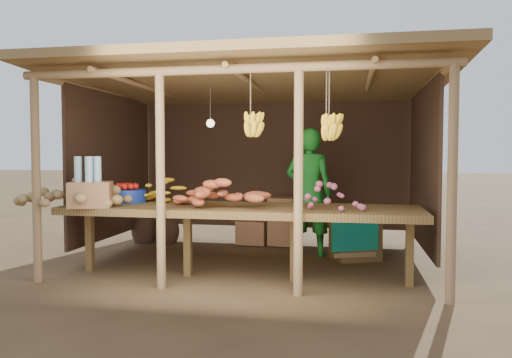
# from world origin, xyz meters

# --- Properties ---
(ground) EXTENTS (60.00, 60.00, 0.00)m
(ground) POSITION_xyz_m (0.00, 0.00, 0.00)
(ground) COLOR brown
(ground) RESTS_ON ground
(stall_structure) EXTENTS (4.70, 3.50, 2.43)m
(stall_structure) POSITION_xyz_m (0.04, 0.09, 1.93)
(stall_structure) COLOR #9D7951
(stall_structure) RESTS_ON ground
(counter) EXTENTS (3.90, 1.05, 0.80)m
(counter) POSITION_xyz_m (0.00, -0.95, 0.74)
(counter) COLOR brown
(counter) RESTS_ON ground
(potato_heap) EXTENTS (1.22, 0.86, 0.37)m
(potato_heap) POSITION_xyz_m (-1.82, -1.24, 0.99)
(potato_heap) COLOR #997D4F
(potato_heap) RESTS_ON counter
(sweet_potato_heap) EXTENTS (1.23, 0.88, 0.36)m
(sweet_potato_heap) POSITION_xyz_m (-0.16, -1.14, 0.98)
(sweet_potato_heap) COLOR #B24E2D
(sweet_potato_heap) RESTS_ON counter
(onion_heap) EXTENTS (0.80, 0.65, 0.35)m
(onion_heap) POSITION_xyz_m (0.96, -1.12, 0.98)
(onion_heap) COLOR #B0566E
(onion_heap) RESTS_ON counter
(banana_pile) EXTENTS (0.59, 0.39, 0.35)m
(banana_pile) POSITION_xyz_m (-1.01, -0.68, 0.97)
(banana_pile) COLOR yellow
(banana_pile) RESTS_ON counter
(tomato_basin) EXTENTS (0.44, 0.44, 0.23)m
(tomato_basin) POSITION_xyz_m (-1.40, -0.78, 0.89)
(tomato_basin) COLOR navy
(tomato_basin) RESTS_ON counter
(bottle_box) EXTENTS (0.52, 0.47, 0.55)m
(bottle_box) POSITION_xyz_m (-1.56, -1.35, 1.01)
(bottle_box) COLOR #946342
(bottle_box) RESTS_ON counter
(vendor) EXTENTS (0.63, 0.42, 1.72)m
(vendor) POSITION_xyz_m (0.64, 0.43, 0.86)
(vendor) COLOR #1B7C24
(vendor) RESTS_ON ground
(tarp_crate) EXTENTS (0.77, 0.72, 0.74)m
(tarp_crate) POSITION_xyz_m (1.25, 0.31, 0.30)
(tarp_crate) COLOR brown
(tarp_crate) RESTS_ON ground
(carton_stack) EXTENTS (0.97, 0.41, 0.71)m
(carton_stack) POSITION_xyz_m (0.08, 1.03, 0.31)
(carton_stack) COLOR #946342
(carton_stack) RESTS_ON ground
(burlap_sacks) EXTENTS (0.75, 0.39, 0.53)m
(burlap_sacks) POSITION_xyz_m (-1.75, 0.91, 0.23)
(burlap_sacks) COLOR #402A1E
(burlap_sacks) RESTS_ON ground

